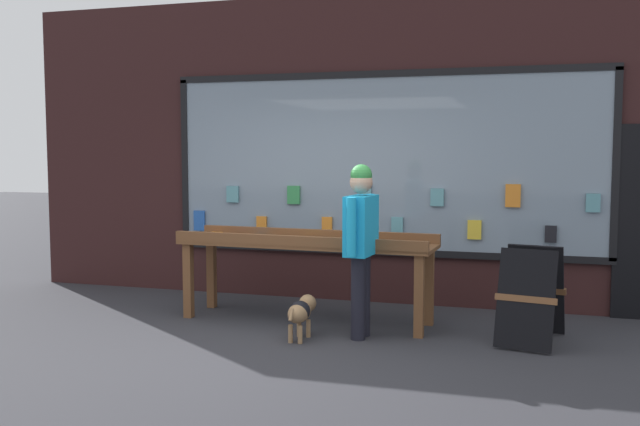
# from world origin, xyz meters

# --- Properties ---
(ground_plane) EXTENTS (40.00, 40.00, 0.00)m
(ground_plane) POSITION_xyz_m (0.00, 0.00, 0.00)
(ground_plane) COLOR #2D2D33
(shopfront_facade) EXTENTS (8.16, 0.29, 3.66)m
(shopfront_facade) POSITION_xyz_m (0.08, 2.39, 1.81)
(shopfront_facade) COLOR #331919
(shopfront_facade) RESTS_ON ground_plane
(display_table_main) EXTENTS (2.77, 0.82, 0.95)m
(display_table_main) POSITION_xyz_m (-0.00, 1.16, 0.77)
(display_table_main) COLOR brown
(display_table_main) RESTS_ON ground_plane
(person_browsing) EXTENTS (0.26, 0.66, 1.69)m
(person_browsing) POSITION_xyz_m (0.71, 0.67, 0.99)
(person_browsing) COLOR black
(person_browsing) RESTS_ON ground_plane
(small_dog) EXTENTS (0.21, 0.61, 0.39)m
(small_dog) POSITION_xyz_m (0.17, 0.45, 0.27)
(small_dog) COLOR #99724C
(small_dog) RESTS_ON ground_plane
(sandwich_board_sign) EXTENTS (0.66, 0.89, 0.90)m
(sandwich_board_sign) POSITION_xyz_m (2.30, 0.97, 0.46)
(sandwich_board_sign) COLOR black
(sandwich_board_sign) RESTS_ON ground_plane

